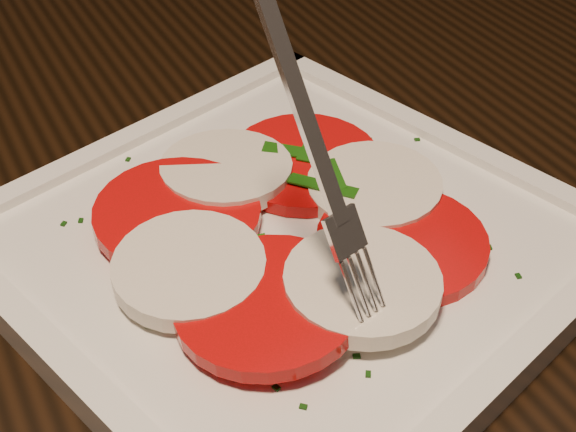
# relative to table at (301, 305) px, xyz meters

# --- Properties ---
(table) EXTENTS (1.25, 0.87, 0.75)m
(table) POSITION_rel_table_xyz_m (0.00, 0.00, 0.00)
(table) COLOR black
(table) RESTS_ON ground
(plate) EXTENTS (0.34, 0.34, 0.01)m
(plate) POSITION_rel_table_xyz_m (-0.04, -0.05, 0.11)
(plate) COLOR white
(plate) RESTS_ON table
(caprese_salad) EXTENTS (0.22, 0.22, 0.02)m
(caprese_salad) POSITION_rel_table_xyz_m (-0.04, -0.05, 0.12)
(caprese_salad) COLOR red
(caprese_salad) RESTS_ON plate
(fork) EXTENTS (0.05, 0.09, 0.15)m
(fork) POSITION_rel_table_xyz_m (-0.05, -0.08, 0.21)
(fork) COLOR white
(fork) RESTS_ON caprese_salad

